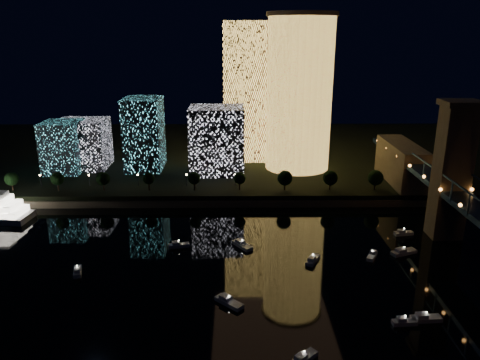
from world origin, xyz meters
name	(u,v)px	position (x,y,z in m)	size (l,w,h in m)	color
ground	(280,315)	(0.00, 0.00, 0.00)	(520.00, 520.00, 0.00)	black
far_bank	(255,154)	(0.00, 160.00, 2.50)	(420.00, 160.00, 5.00)	black
seawall	(263,202)	(0.00, 82.00, 1.50)	(420.00, 6.00, 3.00)	#6B5E4C
tower_cylindrical	(299,93)	(19.74, 123.88, 43.04)	(34.00, 34.00, 75.83)	#F7BA4F
tower_rectangular	(245,92)	(-6.66, 143.83, 41.05)	(22.66, 22.66, 72.10)	#F7BA4F
midrise_blocks	(141,140)	(-59.04, 120.69, 20.13)	(98.23, 31.73, 35.77)	white
motorboats	(289,277)	(4.34, 18.77, 0.81)	(122.41, 75.19, 2.78)	silver
esplanade_trees	(214,178)	(-21.43, 88.00, 10.47)	(166.42, 6.85, 8.93)	black
street_lamps	(187,177)	(-34.00, 94.00, 9.02)	(132.70, 0.70, 5.65)	black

